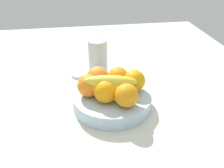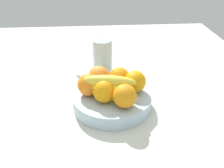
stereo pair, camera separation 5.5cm
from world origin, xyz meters
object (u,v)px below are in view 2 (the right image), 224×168
(orange_center, at_px, (89,84))
(thermos_tumbler, at_px, (103,57))
(orange_back_left, at_px, (105,91))
(orange_front_right, at_px, (99,77))
(banana_bunch, at_px, (108,88))
(orange_front_left, at_px, (119,78))
(jar_lid, at_px, (83,73))
(orange_back_right, at_px, (125,96))
(fruit_bowl, at_px, (112,100))
(orange_top_stack, at_px, (135,82))

(orange_center, xyz_separation_m, thermos_tumbler, (-0.24, 0.06, -0.01))
(orange_back_left, bearing_deg, orange_front_right, -171.04)
(banana_bunch, bearing_deg, orange_center, -117.70)
(orange_front_left, xyz_separation_m, orange_center, (0.03, -0.10, 0.00))
(thermos_tumbler, bearing_deg, orange_center, -13.88)
(orange_front_left, height_order, jar_lid, orange_front_left)
(orange_back_right, height_order, banana_bunch, banana_bunch)
(orange_front_left, bearing_deg, banana_bunch, -32.29)
(orange_center, distance_m, banana_bunch, 0.07)
(orange_front_left, xyz_separation_m, thermos_tumbler, (-0.21, -0.05, -0.01))
(orange_center, bearing_deg, fruit_bowl, 83.80)
(fruit_bowl, distance_m, orange_back_left, 0.08)
(orange_front_left, bearing_deg, fruit_bowl, -34.17)
(orange_top_stack, bearing_deg, orange_front_right, -110.07)
(fruit_bowl, height_order, orange_front_left, orange_front_left)
(orange_back_left, distance_m, banana_bunch, 0.02)
(banana_bunch, relative_size, jar_lid, 3.03)
(banana_bunch, bearing_deg, orange_front_right, -161.42)
(fruit_bowl, distance_m, orange_front_left, 0.08)
(orange_back_right, xyz_separation_m, thermos_tumbler, (-0.32, -0.05, -0.01))
(fruit_bowl, bearing_deg, orange_back_right, 25.52)
(thermos_tumbler, xyz_separation_m, jar_lid, (0.01, -0.09, -0.07))
(orange_back_right, height_order, jar_lid, orange_back_right)
(orange_front_right, bearing_deg, orange_center, -35.18)
(orange_center, relative_size, orange_top_stack, 1.00)
(fruit_bowl, height_order, orange_back_left, orange_back_left)
(orange_center, xyz_separation_m, jar_lid, (-0.23, -0.03, -0.08))
(thermos_tumbler, bearing_deg, orange_back_right, 9.12)
(orange_back_left, bearing_deg, banana_bunch, 134.03)
(orange_front_left, relative_size, orange_front_right, 1.00)
(orange_front_right, bearing_deg, jar_lid, -159.73)
(orange_back_right, distance_m, banana_bunch, 0.07)
(orange_front_right, relative_size, jar_lid, 1.24)
(jar_lid, bearing_deg, fruit_bowl, 24.41)
(thermos_tumbler, bearing_deg, orange_back_left, -1.81)
(orange_back_right, distance_m, jar_lid, 0.35)
(banana_bunch, bearing_deg, jar_lid, -160.26)
(orange_center, height_order, banana_bunch, banana_bunch)
(orange_front_left, xyz_separation_m, jar_lid, (-0.20, -0.14, -0.08))
(fruit_bowl, bearing_deg, orange_front_right, -144.45)
(fruit_bowl, bearing_deg, orange_front_left, 145.83)
(orange_top_stack, height_order, banana_bunch, banana_bunch)
(orange_top_stack, relative_size, thermos_tumbler, 0.51)
(orange_front_left, distance_m, orange_top_stack, 0.06)
(orange_top_stack, bearing_deg, jar_lid, -140.19)
(orange_front_left, distance_m, orange_back_left, 0.10)
(jar_lid, bearing_deg, orange_back_right, 24.66)
(orange_front_left, height_order, thermos_tumbler, thermos_tumbler)
(fruit_bowl, relative_size, orange_front_left, 3.55)
(orange_top_stack, xyz_separation_m, jar_lid, (-0.22, -0.19, -0.08))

